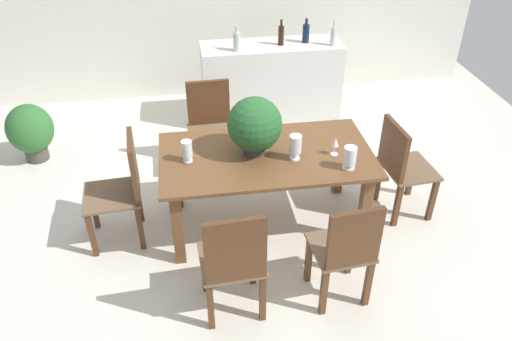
{
  "coord_description": "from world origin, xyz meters",
  "views": [
    {
      "loc": [
        -0.62,
        -3.66,
        3.0
      ],
      "look_at": [
        -0.08,
        -0.17,
        0.56
      ],
      "focal_mm": 35.33,
      "sensor_mm": 36.0,
      "label": 1
    }
  ],
  "objects_px": {
    "dining_table": "(266,166)",
    "crystal_vase_right": "(350,157)",
    "wine_glass": "(335,143)",
    "chair_near_right": "(346,249)",
    "wine_bottle_amber": "(237,41)",
    "wine_bottle_dark": "(333,36)",
    "flower_centerpiece": "(255,125)",
    "chair_far_left": "(210,122)",
    "crystal_vase_center_near": "(187,150)",
    "chair_near_left": "(234,261)",
    "potted_plant_floor": "(30,130)",
    "chair_foot_end": "(401,164)",
    "wine_bottle_green": "(306,33)",
    "crystal_vase_left": "(295,145)",
    "wine_bottle_clear": "(281,35)",
    "chair_head_end": "(123,186)",
    "kitchen_counter": "(271,82)"
  },
  "relations": [
    {
      "from": "crystal_vase_center_near",
      "to": "wine_bottle_clear",
      "type": "bearing_deg",
      "value": 59.65
    },
    {
      "from": "chair_near_right",
      "to": "crystal_vase_center_near",
      "type": "height_order",
      "value": "chair_near_right"
    },
    {
      "from": "potted_plant_floor",
      "to": "chair_foot_end",
      "type": "bearing_deg",
      "value": -22.33
    },
    {
      "from": "chair_far_left",
      "to": "wine_bottle_clear",
      "type": "height_order",
      "value": "wine_bottle_clear"
    },
    {
      "from": "chair_head_end",
      "to": "wine_bottle_clear",
      "type": "bearing_deg",
      "value": 134.91
    },
    {
      "from": "chair_near_right",
      "to": "wine_bottle_green",
      "type": "relative_size",
      "value": 3.47
    },
    {
      "from": "wine_bottle_dark",
      "to": "wine_bottle_amber",
      "type": "xyz_separation_m",
      "value": [
        -1.09,
        0.0,
        0.0
      ]
    },
    {
      "from": "crystal_vase_center_near",
      "to": "crystal_vase_left",
      "type": "bearing_deg",
      "value": -6.46
    },
    {
      "from": "dining_table",
      "to": "wine_bottle_green",
      "type": "bearing_deg",
      "value": 68.24
    },
    {
      "from": "crystal_vase_right",
      "to": "wine_bottle_dark",
      "type": "height_order",
      "value": "wine_bottle_dark"
    },
    {
      "from": "chair_near_right",
      "to": "wine_bottle_amber",
      "type": "relative_size",
      "value": 3.32
    },
    {
      "from": "chair_far_left",
      "to": "wine_bottle_dark",
      "type": "xyz_separation_m",
      "value": [
        1.47,
        0.86,
        0.51
      ]
    },
    {
      "from": "chair_near_left",
      "to": "wine_bottle_dark",
      "type": "distance_m",
      "value": 3.23
    },
    {
      "from": "chair_near_right",
      "to": "potted_plant_floor",
      "type": "bearing_deg",
      "value": -47.34
    },
    {
      "from": "crystal_vase_right",
      "to": "chair_head_end",
      "type": "bearing_deg",
      "value": 170.26
    },
    {
      "from": "crystal_vase_right",
      "to": "kitchen_counter",
      "type": "bearing_deg",
      "value": 95.47
    },
    {
      "from": "crystal_vase_right",
      "to": "wine_bottle_dark",
      "type": "relative_size",
      "value": 0.67
    },
    {
      "from": "chair_near_left",
      "to": "wine_bottle_dark",
      "type": "height_order",
      "value": "wine_bottle_dark"
    },
    {
      "from": "potted_plant_floor",
      "to": "chair_far_left",
      "type": "bearing_deg",
      "value": -13.13
    },
    {
      "from": "crystal_vase_center_near",
      "to": "wine_bottle_dark",
      "type": "relative_size",
      "value": 0.65
    },
    {
      "from": "wine_bottle_green",
      "to": "chair_near_right",
      "type": "bearing_deg",
      "value": -97.38
    },
    {
      "from": "wine_bottle_dark",
      "to": "chair_near_right",
      "type": "bearing_deg",
      "value": -103.22
    },
    {
      "from": "chair_foot_end",
      "to": "flower_centerpiece",
      "type": "distance_m",
      "value": 1.38
    },
    {
      "from": "chair_foot_end",
      "to": "kitchen_counter",
      "type": "height_order",
      "value": "kitchen_counter"
    },
    {
      "from": "chair_near_right",
      "to": "wine_glass",
      "type": "bearing_deg",
      "value": -104.82
    },
    {
      "from": "wine_bottle_clear",
      "to": "potted_plant_floor",
      "type": "xyz_separation_m",
      "value": [
        -2.76,
        -0.53,
        -0.69
      ]
    },
    {
      "from": "dining_table",
      "to": "chair_foot_end",
      "type": "bearing_deg",
      "value": -0.34
    },
    {
      "from": "crystal_vase_left",
      "to": "wine_bottle_clear",
      "type": "distance_m",
      "value": 2.08
    },
    {
      "from": "crystal_vase_left",
      "to": "chair_head_end",
      "type": "bearing_deg",
      "value": 175.39
    },
    {
      "from": "chair_foot_end",
      "to": "crystal_vase_left",
      "type": "xyz_separation_m",
      "value": [
        -0.99,
        -0.1,
        0.35
      ]
    },
    {
      "from": "chair_far_left",
      "to": "wine_glass",
      "type": "distance_m",
      "value": 1.47
    },
    {
      "from": "crystal_vase_right",
      "to": "kitchen_counter",
      "type": "distance_m",
      "value": 2.31
    },
    {
      "from": "chair_head_end",
      "to": "chair_far_left",
      "type": "distance_m",
      "value": 1.26
    },
    {
      "from": "flower_centerpiece",
      "to": "wine_bottle_green",
      "type": "height_order",
      "value": "flower_centerpiece"
    },
    {
      "from": "chair_far_left",
      "to": "chair_near_right",
      "type": "height_order",
      "value": "chair_near_right"
    },
    {
      "from": "chair_near_left",
      "to": "crystal_vase_center_near",
      "type": "distance_m",
      "value": 1.06
    },
    {
      "from": "dining_table",
      "to": "chair_far_left",
      "type": "bearing_deg",
      "value": 112.19
    },
    {
      "from": "chair_near_left",
      "to": "wine_glass",
      "type": "bearing_deg",
      "value": -139.4
    },
    {
      "from": "crystal_vase_right",
      "to": "potted_plant_floor",
      "type": "xyz_separation_m",
      "value": [
        -2.87,
        1.72,
        -0.5
      ]
    },
    {
      "from": "flower_centerpiece",
      "to": "crystal_vase_center_near",
      "type": "relative_size",
      "value": 2.61
    },
    {
      "from": "flower_centerpiece",
      "to": "wine_bottle_green",
      "type": "xyz_separation_m",
      "value": [
        0.88,
        1.94,
        0.04
      ]
    },
    {
      "from": "chair_near_right",
      "to": "wine_bottle_dark",
      "type": "distance_m",
      "value": 2.95
    },
    {
      "from": "crystal_vase_right",
      "to": "potted_plant_floor",
      "type": "height_order",
      "value": "crystal_vase_right"
    },
    {
      "from": "flower_centerpiece",
      "to": "chair_far_left",
      "type": "bearing_deg",
      "value": 108.19
    },
    {
      "from": "crystal_vase_center_near",
      "to": "wine_bottle_amber",
      "type": "height_order",
      "value": "wine_bottle_amber"
    },
    {
      "from": "crystal_vase_left",
      "to": "potted_plant_floor",
      "type": "relative_size",
      "value": 0.34
    },
    {
      "from": "dining_table",
      "to": "wine_glass",
      "type": "distance_m",
      "value": 0.61
    },
    {
      "from": "dining_table",
      "to": "crystal_vase_right",
      "type": "bearing_deg",
      "value": -26.31
    },
    {
      "from": "crystal_vase_left",
      "to": "kitchen_counter",
      "type": "height_order",
      "value": "crystal_vase_left"
    },
    {
      "from": "flower_centerpiece",
      "to": "crystal_vase_left",
      "type": "bearing_deg",
      "value": -25.47
    }
  ]
}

